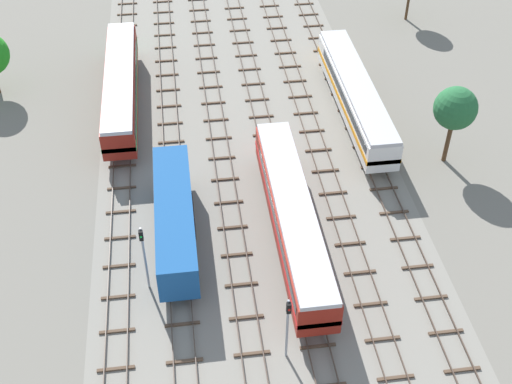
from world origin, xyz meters
The scene contains 15 objects.
ground_plane centered at (0.00, 56.00, 0.00)m, with size 480.00×480.00×0.00m, color slate.
ballast_bed centered at (0.00, 56.00, 0.00)m, with size 25.87×176.00×0.01m, color gray.
track_far_left centered at (-10.94, 57.00, 0.14)m, with size 2.40×126.00×0.29m.
track_left centered at (-6.56, 57.00, 0.14)m, with size 2.40×126.00×0.29m.
track_centre_left centered at (-2.19, 57.00, 0.14)m, with size 2.40×126.00×0.29m.
track_centre centered at (2.19, 57.00, 0.14)m, with size 2.40×126.00×0.29m.
track_centre_right centered at (6.56, 57.00, 0.14)m, with size 2.40×126.00×0.29m.
track_right centered at (10.94, 57.00, 0.14)m, with size 2.40×126.00×0.29m.
diesel_railcar_centre_nearest centered at (2.19, 44.54, 2.60)m, with size 2.96×20.50×3.80m.
freight_boxcar_left_near centered at (-6.56, 45.70, 2.45)m, with size 2.87×14.00×3.60m.
diesel_railcar_right_mid centered at (10.94, 60.33, 2.60)m, with size 2.96×20.50×3.80m.
diesel_railcar_far_left_midfar centered at (-10.94, 64.95, 2.60)m, with size 2.96×20.50×3.80m.
signal_post_nearest centered at (0.00, 34.09, 3.46)m, with size 0.28×0.47×5.46m.
signal_post_near centered at (-8.75, 41.18, 3.66)m, with size 0.28×0.47×5.81m.
lineside_tree_0 centered at (17.30, 52.67, 5.44)m, with size 3.68×3.68×7.32m.
Camera 1 is at (-5.35, 8.84, 36.15)m, focal length 46.54 mm.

